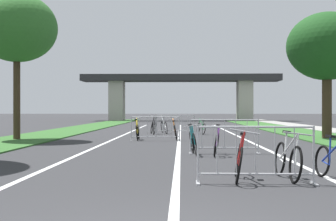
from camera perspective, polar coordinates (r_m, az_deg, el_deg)
grass_verge_left at (r=30.82m, az=-11.56°, el=-2.36°), size 3.10×62.53×0.05m
grass_verge_right at (r=30.78m, az=14.52°, el=-2.36°), size 3.10×62.53×0.05m
sidewalk_path_right at (r=31.47m, az=19.20°, el=-2.28°), size 2.16×62.53×0.08m
lane_stripe_center at (r=22.52m, az=1.41°, el=-3.31°), size 0.14×36.18×0.01m
lane_stripe_right_lane at (r=22.70m, az=8.93°, el=-3.28°), size 0.14×36.18×0.01m
lane_stripe_left_lane at (r=22.73m, az=-6.10°, el=-3.28°), size 0.14×36.18×0.01m
overpass_bridge at (r=56.14m, az=1.55°, el=2.96°), size 23.91×3.56×5.59m
tree_left_pine_near at (r=21.67m, az=-18.16°, el=9.60°), size 3.54×3.54×6.45m
tree_right_pine_far at (r=22.59m, az=19.02°, el=7.42°), size 3.66×3.66×5.82m
crowd_barrier_nearest at (r=8.50m, az=10.75°, el=-5.47°), size 2.14×0.44×1.05m
crowd_barrier_second at (r=14.21m, az=6.98°, el=-3.23°), size 2.15×0.53×1.05m
crowd_barrier_third at (r=19.94m, az=-1.57°, el=-2.28°), size 2.16×0.56×1.05m
crowd_barrier_fourth at (r=25.68m, az=0.91°, el=-1.75°), size 2.15×0.53×1.05m
bicycle_red_0 at (r=8.92m, az=8.75°, el=-6.07°), size 0.53×1.75×1.00m
bicycle_teal_1 at (r=13.80m, az=3.10°, el=-3.90°), size 0.48×1.65×0.93m
bicycle_yellow_2 at (r=20.58m, az=-3.78°, el=-2.60°), size 0.50×1.68×1.00m
bicycle_silver_3 at (r=26.07m, az=-0.50°, el=-1.99°), size 0.67×1.66×0.99m
bicycle_green_4 at (r=25.28m, az=4.10°, el=-2.16°), size 0.53×1.67×0.89m
bicycle_purple_5 at (r=13.63m, az=6.03°, el=-4.00°), size 0.51×1.65×0.92m
bicycle_white_6 at (r=9.21m, az=14.52°, el=-5.89°), size 0.55×1.72×0.95m
bicycle_blue_7 at (r=9.33m, az=19.79°, el=-5.97°), size 0.54×1.59×0.94m
bicycle_orange_8 at (r=20.43m, az=0.90°, el=-2.59°), size 0.45×1.80×0.99m
bicycle_black_9 at (r=25.26m, az=-1.81°, el=-2.07°), size 0.55×1.76×1.05m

